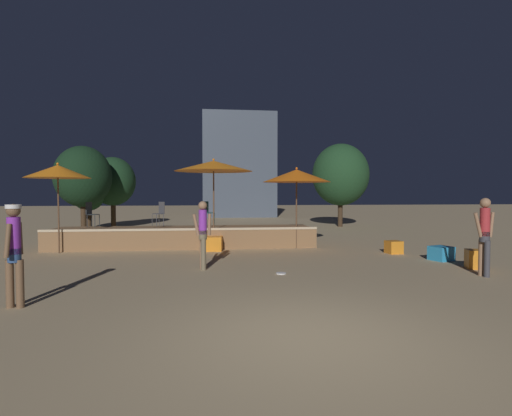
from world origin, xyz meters
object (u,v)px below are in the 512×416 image
Objects in this scene: patio_umbrella_1 at (58,172)px; background_tree_2 at (88,193)px; patio_umbrella_2 at (297,176)px; bistro_chair_1 at (160,211)px; bistro_chair_2 at (207,210)px; background_tree_3 at (83,177)px; cube_seat_3 at (394,247)px; cube_seat_1 at (214,244)px; person_2 at (203,232)px; person_1 at (485,233)px; frisbee_disc at (281,273)px; cube_seat_0 at (441,253)px; cube_seat_2 at (476,259)px; background_tree_0 at (341,175)px; bistro_chair_0 at (91,212)px; person_0 at (14,248)px; patio_umbrella_0 at (214,166)px; background_tree_1 at (113,182)px.

background_tree_2 reaches higher than patio_umbrella_1.
bistro_chair_1 is at bearing 166.56° from patio_umbrella_2.
background_tree_3 is at bearing 81.77° from bistro_chair_2.
background_tree_3 is (-12.57, 9.32, 2.64)m from cube_seat_3.
person_2 reaches higher than cube_seat_1.
bistro_chair_2 is (-6.57, 7.06, 0.26)m from person_1.
person_1 is at bearing 64.19° from person_2.
patio_umbrella_1 is at bearing -137.48° from person_2.
frisbee_disc is (3.58, -5.67, -1.29)m from bistro_chair_1.
cube_seat_0 is 7.04m from person_2.
cube_seat_1 is at bearing 14.44° from bistro_chair_1.
patio_umbrella_1 is 5.66m from cube_seat_1.
bistro_chair_1 is (-8.64, 4.26, 1.10)m from cube_seat_0.
person_1 is 0.42× the size of background_tree_3.
person_2 is at bearing 174.31° from cube_seat_2.
patio_umbrella_1 is 0.61× the size of background_tree_0.
background_tree_0 reaches higher than cube_seat_1.
patio_umbrella_1 reaches higher than cube_seat_2.
patio_umbrella_1 is at bearing 165.58° from bistro_chair_0.
person_2 is at bearing 50.78° from person_0.
person_1 reaches higher than cube_seat_3.
background_tree_0 is at bearing -1.75° from background_tree_2.
bistro_chair_2 reaches higher than cube_seat_2.
cube_seat_2 is at bearing -41.78° from background_tree_3.
person_2 is 6.19m from bistro_chair_0.
cube_seat_0 is at bearing -42.36° from background_tree_2.
bistro_chair_2 is at bearing 96.24° from cube_seat_1.
cube_seat_2 reaches higher than cube_seat_1.
patio_umbrella_0 reaches higher than cube_seat_3.
frisbee_disc is (5.10, 2.28, -1.01)m from person_0.
patio_umbrella_2 is 5.15× the size of cube_seat_2.
patio_umbrella_0 is at bearing 69.18° from person_0.
background_tree_0 is (0.94, 11.88, 2.87)m from cube_seat_0.
background_tree_3 reaches higher than person_2.
cube_seat_1 is 2.28m from bistro_chair_2.
cube_seat_0 is at bearing 168.12° from person_1.
person_0 is at bearing -155.88° from frisbee_disc.
bistro_chair_2 is (-3.20, 1.73, -1.30)m from patio_umbrella_2.
background_tree_2 is (-6.86, 9.52, 1.74)m from cube_seat_1.
patio_umbrella_2 reaches higher than bistro_chair_2.
patio_umbrella_0 is at bearing -53.19° from background_tree_2.
patio_umbrella_0 is 3.56× the size of bistro_chair_0.
cube_seat_1 is 12.00m from background_tree_1.
patio_umbrella_0 reaches higher than background_tree_2.
frisbee_disc is 0.05× the size of background_tree_0.
person_2 is at bearing 156.53° from frisbee_disc.
bistro_chair_2 is 0.22× the size of background_tree_1.
bistro_chair_1 is at bearing 153.74° from cube_seat_0.
patio_umbrella_1 is 6.95m from person_0.
background_tree_2 is at bearing -164.86° from person_2.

